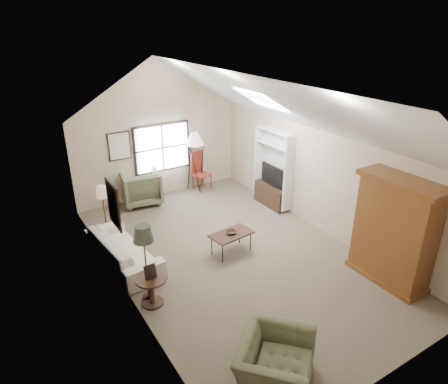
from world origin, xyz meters
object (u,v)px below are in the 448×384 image
armoire (394,231)px  coffee_table (231,243)px  armchair_far (140,187)px  side_chair (202,171)px  armchair_near (275,364)px  side_table (152,291)px  sofa (123,249)px

armoire → coffee_table: size_ratio=2.31×
armoire → armchair_far: size_ratio=2.05×
coffee_table → side_chair: bearing=71.4°
armoire → armchair_near: size_ratio=1.88×
side_table → side_chair: 5.45m
sofa → side_table: size_ratio=3.99×
armchair_far → sofa: bearing=70.4°
armoire → side_chair: armoire is taller
armchair_near → coffee_table: armchair_near is taller
armchair_near → armchair_far: (0.62, 6.91, 0.11)m
armchair_far → side_table: 4.55m
armoire → side_table: armoire is taller
armchair_far → side_table: (-1.45, -4.31, -0.20)m
armchair_near → armchair_far: armchair_far is taller
armchair_near → coffee_table: size_ratio=1.22×
coffee_table → armchair_far: bearing=102.2°
armoire → sofa: bearing=142.3°
armchair_near → side_chair: side_chair is taller
coffee_table → side_chair: 3.73m
armchair_far → side_table: size_ratio=1.88×
armchair_far → side_table: armchair_far is taller
coffee_table → side_table: (-2.22, -0.73, 0.04)m
sofa → armchair_far: 3.07m
coffee_table → side_table: side_table is taller
armchair_near → side_table: (-0.82, 2.60, -0.09)m
sofa → side_table: bearing=174.3°
sofa → side_chair: bearing=-57.8°
armchair_near → armchair_far: bearing=44.4°
armchair_near → sofa: bearing=60.7°
side_table → armoire: bearing=-22.2°
armchair_far → coffee_table: armchair_far is taller
sofa → side_table: (0.00, -1.60, -0.05)m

